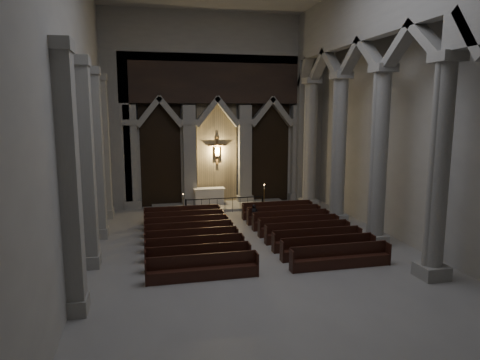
{
  "coord_description": "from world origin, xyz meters",
  "views": [
    {
      "loc": [
        -4.64,
        -15.49,
        6.07
      ],
      "look_at": [
        -0.45,
        3.0,
        2.97
      ],
      "focal_mm": 32.0,
      "sensor_mm": 36.0,
      "label": 1
    }
  ],
  "objects_px": {
    "candle_stand_left": "(183,210)",
    "pews": "(248,235)",
    "worshipper": "(254,214)",
    "candle_stand_right": "(264,203)",
    "altar": "(209,196)",
    "altar_rail": "(225,203)"
  },
  "relations": [
    {
      "from": "candle_stand_left",
      "to": "pews",
      "type": "bearing_deg",
      "value": -66.24
    },
    {
      "from": "altar",
      "to": "pews",
      "type": "xyz_separation_m",
      "value": [
        0.64,
        -7.91,
        -0.36
      ]
    },
    {
      "from": "candle_stand_left",
      "to": "pews",
      "type": "height_order",
      "value": "candle_stand_left"
    },
    {
      "from": "altar",
      "to": "worshipper",
      "type": "height_order",
      "value": "altar"
    },
    {
      "from": "altar",
      "to": "pews",
      "type": "bearing_deg",
      "value": -85.39
    },
    {
      "from": "altar",
      "to": "altar_rail",
      "type": "height_order",
      "value": "altar"
    },
    {
      "from": "altar_rail",
      "to": "candle_stand_left",
      "type": "relative_size",
      "value": 3.67
    },
    {
      "from": "candle_stand_right",
      "to": "altar",
      "type": "bearing_deg",
      "value": 148.84
    },
    {
      "from": "altar",
      "to": "pews",
      "type": "relative_size",
      "value": 0.21
    },
    {
      "from": "candle_stand_right",
      "to": "worshipper",
      "type": "xyz_separation_m",
      "value": [
        -1.42,
        -3.08,
        0.1
      ]
    },
    {
      "from": "worshipper",
      "to": "candle_stand_right",
      "type": "bearing_deg",
      "value": 50.01
    },
    {
      "from": "candle_stand_left",
      "to": "worshipper",
      "type": "xyz_separation_m",
      "value": [
        3.56,
        -2.72,
        0.19
      ]
    },
    {
      "from": "candle_stand_left",
      "to": "altar",
      "type": "bearing_deg",
      "value": 50.5
    },
    {
      "from": "altar",
      "to": "altar_rail",
      "type": "relative_size",
      "value": 0.42
    },
    {
      "from": "altar_rail",
      "to": "worshipper",
      "type": "xyz_separation_m",
      "value": [
        1.07,
        -2.9,
        -0.08
      ]
    },
    {
      "from": "candle_stand_left",
      "to": "worshipper",
      "type": "bearing_deg",
      "value": -37.36
    },
    {
      "from": "altar_rail",
      "to": "pews",
      "type": "relative_size",
      "value": 0.5
    },
    {
      "from": "candle_stand_right",
      "to": "worshipper",
      "type": "relative_size",
      "value": 1.49
    },
    {
      "from": "pews",
      "to": "worshipper",
      "type": "distance_m",
      "value": 3.14
    },
    {
      "from": "altar",
      "to": "worshipper",
      "type": "xyz_separation_m",
      "value": [
        1.7,
        -4.97,
        -0.12
      ]
    },
    {
      "from": "altar",
      "to": "altar_rail",
      "type": "bearing_deg",
      "value": -72.86
    },
    {
      "from": "altar",
      "to": "candle_stand_left",
      "type": "xyz_separation_m",
      "value": [
        -1.85,
        -2.25,
        -0.3
      ]
    }
  ]
}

